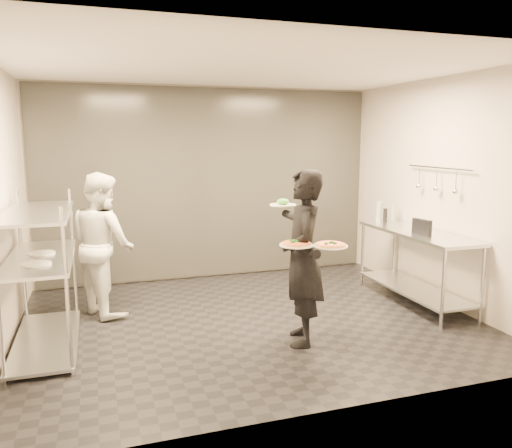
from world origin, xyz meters
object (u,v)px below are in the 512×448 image
object	(u,v)px
pizza_plate_far	(330,245)
pass_rack	(41,271)
pizza_plate_near	(296,244)
bottle_clear	(393,212)
pos_monitor	(422,227)
bottle_dark	(385,215)
chef	(103,244)
salad_plate	(283,203)
prep_counter	(416,254)
bottle_green	(379,211)
waiter	(303,258)

from	to	relation	value
pizza_plate_far	pass_rack	bearing A→B (deg)	160.76
pizza_plate_near	bottle_clear	xyz separation A→B (m)	(2.17, 1.73, -0.04)
pos_monitor	bottle_dark	bearing A→B (deg)	75.26
chef	salad_plate	xyz separation A→B (m)	(1.79, -1.19, 0.55)
pizza_plate_far	salad_plate	world-z (taller)	salad_plate
chef	pos_monitor	bearing A→B (deg)	-130.83
prep_counter	bottle_clear	bearing A→B (deg)	78.70
salad_plate	bottle_clear	size ratio (longest dim) A/B	1.20
pass_rack	pizza_plate_far	distance (m)	2.84
pass_rack	bottle_dark	bearing A→B (deg)	9.10
pizza_plate_near	bottle_green	world-z (taller)	bottle_green
prep_counter	pizza_plate_near	size ratio (longest dim) A/B	5.67
pass_rack	pizza_plate_near	world-z (taller)	pass_rack
waiter	pos_monitor	world-z (taller)	waiter
bottle_green	bottle_clear	size ratio (longest dim) A/B	1.24
pizza_plate_far	pos_monitor	world-z (taller)	pos_monitor
salad_plate	pizza_plate_near	bearing A→B (deg)	-97.79
pass_rack	pizza_plate_near	xyz separation A→B (m)	(2.32, -0.93, 0.31)
chef	bottle_green	distance (m)	3.66
chef	pizza_plate_far	xyz separation A→B (m)	(2.07, -1.75, 0.21)
pizza_plate_near	pos_monitor	bearing A→B (deg)	19.94
pizza_plate_far	pos_monitor	bearing A→B (deg)	24.21
pass_rack	salad_plate	size ratio (longest dim) A/B	5.83
waiter	prep_counter	bearing A→B (deg)	127.98
pizza_plate_far	salad_plate	size ratio (longest dim) A/B	1.21
pizza_plate_near	prep_counter	bearing A→B (deg)	24.80
bottle_clear	pizza_plate_far	bearing A→B (deg)	-136.35
waiter	bottle_green	size ratio (longest dim) A/B	6.20
prep_counter	chef	world-z (taller)	chef
waiter	salad_plate	size ratio (longest dim) A/B	6.42
bottle_clear	bottle_green	bearing A→B (deg)	-174.73
pass_rack	bottle_green	xyz separation A→B (m)	(4.26, 0.78, 0.29)
chef	pizza_plate_near	xyz separation A→B (m)	(1.72, -1.75, 0.24)
salad_plate	bottle_dark	distance (m)	2.21
salad_plate	bottle_dark	bearing A→B (deg)	29.08
bottle_green	waiter	bearing A→B (deg)	-139.91
pos_monitor	bottle_dark	world-z (taller)	bottle_dark
prep_counter	pizza_plate_near	bearing A→B (deg)	-155.20
pass_rack	waiter	distance (m)	2.58
prep_counter	pizza_plate_far	bearing A→B (deg)	-150.59
salad_plate	waiter	bearing A→B (deg)	-76.11
bottle_green	bottle_dark	distance (m)	0.11
pizza_plate_far	bottle_green	world-z (taller)	bottle_green
salad_plate	pos_monitor	world-z (taller)	salad_plate
pizza_plate_far	bottle_clear	world-z (taller)	bottle_clear
chef	waiter	bearing A→B (deg)	-153.70
pizza_plate_far	bottle_clear	bearing A→B (deg)	43.65
bottle_clear	pizza_plate_near	bearing A→B (deg)	-141.47
salad_plate	prep_counter	bearing A→B (deg)	10.92
waiter	bottle_green	bearing A→B (deg)	146.89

